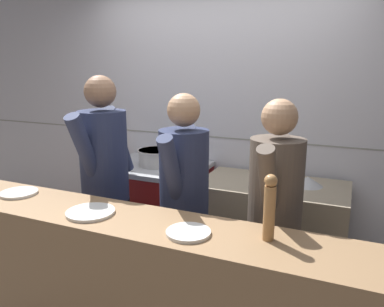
{
  "coord_description": "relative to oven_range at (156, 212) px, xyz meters",
  "views": [
    {
      "loc": [
        1.16,
        -1.86,
        1.81
      ],
      "look_at": [
        0.04,
        0.69,
        1.15
      ],
      "focal_mm": 35.0,
      "sensor_mm": 36.0,
      "label": 1
    }
  ],
  "objects": [
    {
      "name": "pepper_mill",
      "position": [
        1.29,
        -1.18,
        0.68
      ],
      "size": [
        0.06,
        0.06,
        0.34
      ],
      "color": "#AD7A47",
      "rests_on": "pass_counter"
    },
    {
      "name": "plated_dish_appetiser",
      "position": [
        0.28,
        -1.26,
        0.52
      ],
      "size": [
        0.28,
        0.28,
        0.02
      ],
      "color": "white",
      "rests_on": "pass_counter"
    },
    {
      "name": "chef_sous",
      "position": [
        0.62,
        -0.71,
        0.45
      ],
      "size": [
        0.35,
        0.72,
        1.64
      ],
      "rotation": [
        0.0,
        0.0,
        0.06
      ],
      "color": "black",
      "rests_on": "ground_plane"
    },
    {
      "name": "pass_counter",
      "position": [
        0.61,
        -1.23,
        0.02
      ],
      "size": [
        2.77,
        0.45,
        0.97
      ],
      "color": "#93704C",
      "rests_on": "ground_plane"
    },
    {
      "name": "plated_dish_main",
      "position": [
        -0.38,
        -1.18,
        0.52
      ],
      "size": [
        0.24,
        0.24,
        0.02
      ],
      "color": "white",
      "rests_on": "pass_counter"
    },
    {
      "name": "wall_back_tiled",
      "position": [
        0.47,
        0.4,
        0.84
      ],
      "size": [
        8.0,
        0.06,
        2.6
      ],
      "color": "silver",
      "rests_on": "ground_plane"
    },
    {
      "name": "stock_pot",
      "position": [
        0.01,
        -0.0,
        0.54
      ],
      "size": [
        0.34,
        0.34,
        0.14
      ],
      "color": "beige",
      "rests_on": "oven_range"
    },
    {
      "name": "mixing_bowl_steel",
      "position": [
        1.34,
        0.06,
        0.46
      ],
      "size": [
        0.23,
        0.23,
        0.07
      ],
      "color": "#B7BABF",
      "rests_on": "prep_counter"
    },
    {
      "name": "oven_range",
      "position": [
        0.0,
        0.0,
        0.0
      ],
      "size": [
        0.9,
        0.71,
        0.92
      ],
      "color": "maroon",
      "rests_on": "ground_plane"
    },
    {
      "name": "chef_line",
      "position": [
        1.23,
        -0.7,
        0.44
      ],
      "size": [
        0.34,
        0.71,
        1.62
      ],
      "rotation": [
        0.0,
        0.0,
        -0.02
      ],
      "color": "black",
      "rests_on": "ground_plane"
    },
    {
      "name": "prep_counter",
      "position": [
        1.08,
        -0.0,
        -0.02
      ],
      "size": [
        1.16,
        0.65,
        0.88
      ],
      "color": "gray",
      "rests_on": "ground_plane"
    },
    {
      "name": "chef_head_cook",
      "position": [
        -0.05,
        -0.68,
        0.51
      ],
      "size": [
        0.37,
        0.76,
        1.74
      ],
      "rotation": [
        0.0,
        0.0,
        0.04
      ],
      "color": "black",
      "rests_on": "ground_plane"
    },
    {
      "name": "plated_dish_dessert",
      "position": [
        0.91,
        -1.28,
        0.52
      ],
      "size": [
        0.23,
        0.23,
        0.02
      ],
      "color": "white",
      "rests_on": "pass_counter"
    }
  ]
}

